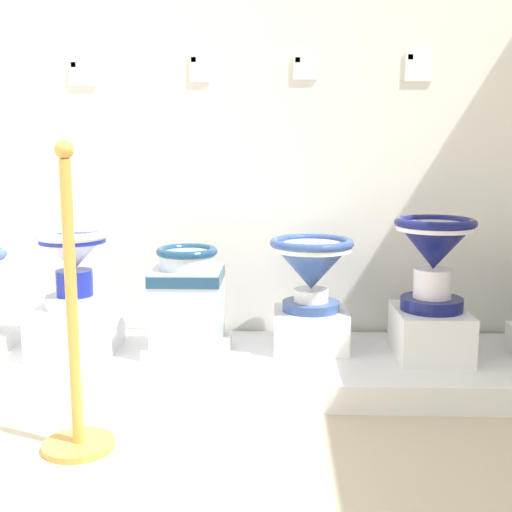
{
  "coord_description": "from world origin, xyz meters",
  "views": [
    {
      "loc": [
        2.11,
        -0.13,
        1.04
      ],
      "look_at": [
        2.02,
        2.63,
        0.58
      ],
      "focal_mm": 44.46,
      "sensor_mm": 36.0,
      "label": 1
    }
  ],
  "objects": [
    {
      "name": "antique_toilet_slender_white",
      "position": [
        1.19,
        2.65,
        0.55
      ],
      "size": [
        0.32,
        0.32,
        0.35
      ],
      "color": "#B4B7D9",
      "rests_on": "plinth_block_slender_white"
    },
    {
      "name": "plinth_block_broad_patterned",
      "position": [
        1.7,
        2.66,
        0.15
      ],
      "size": [
        0.38,
        0.32,
        0.05
      ],
      "primitive_type": "cube",
      "color": "white",
      "rests_on": "display_platform"
    },
    {
      "name": "stanchion_post_near_left",
      "position": [
        1.41,
        1.94,
        0.33
      ],
      "size": [
        0.25,
        0.25,
        1.07
      ],
      "color": "gold",
      "rests_on": "ground_plane"
    },
    {
      "name": "display_platform",
      "position": [
        2.0,
        2.63,
        0.06
      ],
      "size": [
        3.22,
        0.76,
        0.12
      ],
      "primitive_type": "cube",
      "color": "white",
      "rests_on": "ground_plane"
    },
    {
      "name": "info_placard_third",
      "position": [
        1.73,
        3.03,
        1.43
      ],
      "size": [
        0.09,
        0.01,
        0.13
      ],
      "color": "white"
    },
    {
      "name": "antique_toilet_rightmost",
      "position": [
        2.27,
        2.73,
        0.52
      ],
      "size": [
        0.39,
        0.39,
        0.34
      ],
      "color": "#324D8B",
      "rests_on": "plinth_block_rightmost"
    },
    {
      "name": "info_placard_second",
      "position": [
        1.16,
        3.03,
        1.41
      ],
      "size": [
        0.14,
        0.01,
        0.12
      ],
      "color": "white"
    },
    {
      "name": "antique_toilet_broad_patterned",
      "position": [
        1.7,
        2.66,
        0.4
      ],
      "size": [
        0.32,
        0.32,
        0.44
      ],
      "color": "silver",
      "rests_on": "plinth_block_broad_patterned"
    },
    {
      "name": "info_placard_fifth",
      "position": [
        2.78,
        3.03,
        1.43
      ],
      "size": [
        0.13,
        0.01,
        0.14
      ],
      "color": "white"
    },
    {
      "name": "plinth_block_rightmost",
      "position": [
        2.27,
        2.73,
        0.21
      ],
      "size": [
        0.34,
        0.28,
        0.19
      ],
      "primitive_type": "cube",
      "color": "white",
      "rests_on": "display_platform"
    },
    {
      "name": "plinth_block_slender_white",
      "position": [
        1.19,
        2.65,
        0.22
      ],
      "size": [
        0.36,
        0.39,
        0.21
      ],
      "primitive_type": "cube",
      "color": "white",
      "rests_on": "display_platform"
    },
    {
      "name": "antique_toilet_leftmost",
      "position": [
        2.8,
        2.65,
        0.6
      ],
      "size": [
        0.36,
        0.36,
        0.41
      ],
      "color": "navy",
      "rests_on": "plinth_block_leftmost"
    },
    {
      "name": "wall_back",
      "position": [
        2.0,
        3.06,
        1.45
      ],
      "size": [
        4.2,
        0.06,
        2.9
      ],
      "primitive_type": "cube",
      "color": "white",
      "rests_on": "ground_plane"
    },
    {
      "name": "info_placard_fourth",
      "position": [
        2.24,
        3.03,
        1.43
      ],
      "size": [
        0.12,
        0.01,
        0.11
      ],
      "color": "white"
    },
    {
      "name": "plinth_block_leftmost",
      "position": [
        2.8,
        2.65,
        0.23
      ],
      "size": [
        0.31,
        0.38,
        0.21
      ],
      "primitive_type": "cube",
      "color": "white",
      "rests_on": "display_platform"
    }
  ]
}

